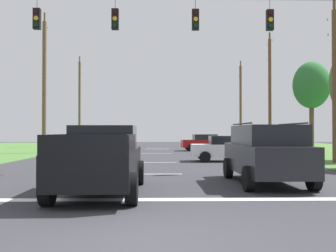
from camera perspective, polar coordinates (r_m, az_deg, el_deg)
ground_plane at (r=6.47m, az=-4.53°, el=-16.70°), size 120.00×120.00×0.00m
stop_bar_stripe at (r=10.16m, az=-3.21°, el=-10.84°), size 15.76×0.45×0.01m
lane_dash_0 at (r=16.10m, az=-2.40°, el=-7.13°), size 2.50×0.15×0.01m
lane_dash_1 at (r=22.15m, az=-2.02°, el=-5.41°), size 2.50×0.15×0.01m
lane_dash_2 at (r=31.27m, az=-1.74°, el=-4.08°), size 2.50×0.15×0.01m
lane_dash_3 at (r=38.91m, az=-1.60°, el=-3.44°), size 2.50×0.15×0.01m
lane_dash_4 at (r=41.09m, az=-1.57°, el=-3.31°), size 2.50×0.15×0.01m
overhead_signal_span at (r=17.73m, az=-1.97°, el=8.71°), size 18.20×0.31×8.48m
pickup_truck at (r=11.29m, az=-9.82°, el=-4.90°), size 2.31×5.41×1.95m
suv_black at (r=13.42m, az=14.32°, el=-3.84°), size 2.25×4.82×2.05m
distant_car_crossing_white at (r=23.22m, az=8.82°, el=-3.25°), size 4.33×2.09×1.52m
distant_car_oncoming at (r=35.72m, az=5.49°, el=-2.41°), size 4.41×2.25×1.52m
utility_pole_mid_right at (r=23.46m, az=23.50°, el=6.12°), size 0.28×1.81×9.25m
utility_pole_far_right at (r=34.88m, az=14.88°, el=4.70°), size 0.28×1.66×10.48m
utility_pole_near_left at (r=47.36m, az=10.73°, el=3.27°), size 0.29×1.69×10.37m
utility_pole_far_left at (r=33.47m, az=-17.89°, el=5.74°), size 0.34×1.89×11.63m
utility_pole_distant_right at (r=46.34m, az=-12.99°, el=3.57°), size 0.27×1.78×10.65m
tree_roadside_left at (r=33.18m, az=20.51°, el=5.63°), size 2.93×2.93×7.42m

